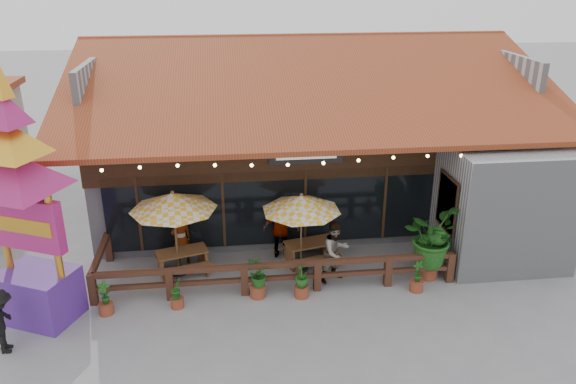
{
  "coord_description": "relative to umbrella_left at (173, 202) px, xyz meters",
  "views": [
    {
      "loc": [
        -2.88,
        -13.75,
        8.35
      ],
      "look_at": [
        -1.08,
        1.5,
        2.15
      ],
      "focal_mm": 35.0,
      "sensor_mm": 36.0,
      "label": 1
    }
  ],
  "objects": [
    {
      "name": "ground",
      "position": [
        4.37,
        -0.84,
        -2.28
      ],
      "size": [
        100.0,
        100.0,
        0.0
      ],
      "primitive_type": "plane",
      "color": "gray",
      "rests_on": "ground"
    },
    {
      "name": "restaurant_building",
      "position": [
        4.63,
        5.77,
        -0.08
      ],
      "size": [
        15.5,
        14.73,
        6.09
      ],
      "color": "#9E9FA3",
      "rests_on": "ground"
    },
    {
      "name": "patio_railing",
      "position": [
        2.11,
        -1.1,
        -1.67
      ],
      "size": [
        10.0,
        2.6,
        0.92
      ],
      "color": "#4C2A1B",
      "rests_on": "ground"
    },
    {
      "name": "umbrella_left",
      "position": [
        0.0,
        0.0,
        0.0
      ],
      "size": [
        2.73,
        2.73,
        2.62
      ],
      "color": "brown",
      "rests_on": "ground"
    },
    {
      "name": "umbrella_right",
      "position": [
        3.57,
        -0.18,
        -0.15
      ],
      "size": [
        3.03,
        3.03,
        2.44
      ],
      "color": "brown",
      "rests_on": "ground"
    },
    {
      "name": "picnic_table_left",
      "position": [
        0.13,
        0.09,
        -1.81
      ],
      "size": [
        1.73,
        1.59,
        0.7
      ],
      "color": "brown",
      "rests_on": "ground"
    },
    {
      "name": "picnic_table_right",
      "position": [
        3.91,
        0.17,
        -1.8
      ],
      "size": [
        1.75,
        1.6,
        0.72
      ],
      "color": "brown",
      "rests_on": "ground"
    },
    {
      "name": "thai_sign_tower",
      "position": [
        -3.3,
        -1.8,
        1.49
      ],
      "size": [
        3.5,
        3.5,
        7.14
      ],
      "color": "#52268C",
      "rests_on": "ground"
    },
    {
      "name": "tropical_plant",
      "position": [
        7.15,
        -1.01,
        -1.03
      ],
      "size": [
        2.04,
        2.08,
        2.19
      ],
      "color": "brown",
      "rests_on": "ground"
    },
    {
      "name": "diner_a",
      "position": [
        0.09,
        0.58,
        -1.45
      ],
      "size": [
        0.71,
        0.59,
        1.66
      ],
      "primitive_type": "imported",
      "rotation": [
        0.0,
        0.0,
        3.53
      ],
      "color": "#362211",
      "rests_on": "ground"
    },
    {
      "name": "diner_b",
      "position": [
        4.46,
        -0.87,
        -1.38
      ],
      "size": [
        1.1,
        1.02,
        1.81
      ],
      "primitive_type": "imported",
      "rotation": [
        0.0,
        0.0,
        0.49
      ],
      "color": "#362211",
      "rests_on": "ground"
    },
    {
      "name": "diner_c",
      "position": [
        3.09,
        0.71,
        -1.35
      ],
      "size": [
        1.16,
        0.64,
        1.87
      ],
      "primitive_type": "imported",
      "rotation": [
        0.0,
        0.0,
        2.97
      ],
      "color": "#362211",
      "rests_on": "ground"
    },
    {
      "name": "pedestrian",
      "position": [
        -3.75,
        -3.1,
        -1.48
      ],
      "size": [
        0.74,
        1.11,
        1.6
      ],
      "primitive_type": "imported",
      "rotation": [
        0.0,
        0.0,
        1.72
      ],
      "color": "black",
      "rests_on": "ground"
    },
    {
      "name": "planter_a",
      "position": [
        -1.73,
        -1.84,
        -1.89
      ],
      "size": [
        0.38,
        0.38,
        0.92
      ],
      "color": "brown",
      "rests_on": "ground"
    },
    {
      "name": "planter_b",
      "position": [
        0.07,
        -1.76,
        -1.9
      ],
      "size": [
        0.38,
        0.4,
        0.85
      ],
      "color": "brown",
      "rests_on": "ground"
    },
    {
      "name": "planter_c",
      "position": [
        2.21,
        -1.5,
        -1.71
      ],
      "size": [
        0.69,
        0.62,
        1.03
      ],
      "color": "brown",
      "rests_on": "ground"
    },
    {
      "name": "planter_d",
      "position": [
        3.39,
        -1.63,
        -1.81
      ],
      "size": [
        0.52,
        0.52,
        0.98
      ],
      "color": "brown",
      "rests_on": "ground"
    },
    {
      "name": "planter_e",
      "position": [
        6.59,
        -1.71,
        -1.89
      ],
      "size": [
        0.38,
        0.38,
        0.93
      ],
      "color": "brown",
      "rests_on": "ground"
    }
  ]
}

